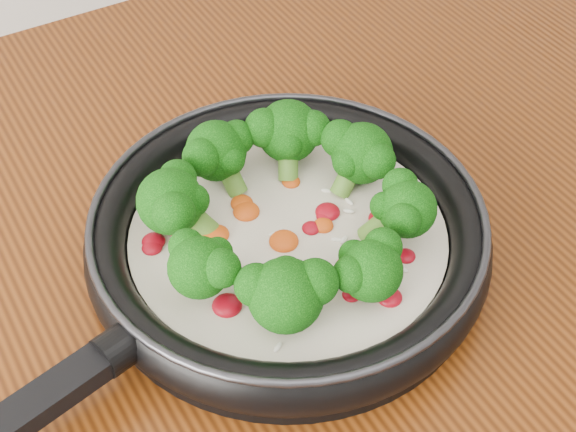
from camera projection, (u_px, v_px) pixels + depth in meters
skillet at (284, 233)px, 0.65m from camera, size 0.51×0.37×0.09m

